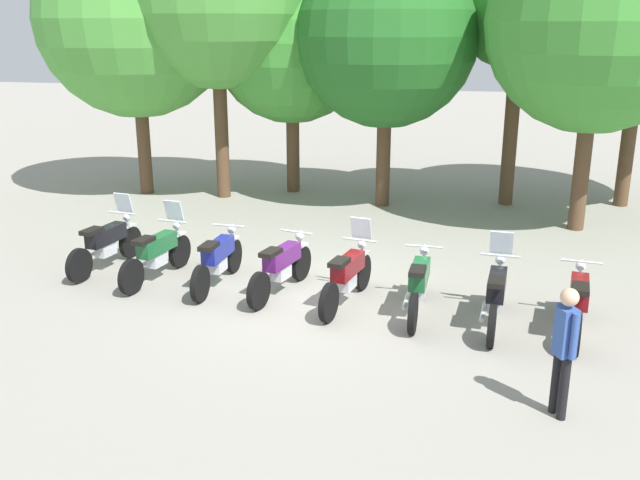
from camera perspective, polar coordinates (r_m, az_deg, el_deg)
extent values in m
plane|color=gray|center=(12.22, -0.51, -4.71)|extent=(80.00, 80.00, 0.00)
cylinder|color=black|center=(14.72, -15.08, -0.16)|extent=(0.20, 0.65, 0.64)
cylinder|color=black|center=(13.57, -18.90, -1.97)|extent=(0.20, 0.65, 0.64)
cube|color=silver|center=(14.63, -15.18, 1.11)|extent=(0.17, 0.37, 0.04)
cube|color=black|center=(14.07, -16.91, 0.39)|extent=(0.40, 0.98, 0.30)
cube|color=silver|center=(14.11, -16.94, -0.72)|extent=(0.28, 0.43, 0.24)
cube|color=black|center=(13.73, -17.99, 0.70)|extent=(0.30, 0.47, 0.08)
cylinder|color=silver|center=(14.56, -15.38, 0.93)|extent=(0.08, 0.23, 0.64)
cylinder|color=silver|center=(14.41, -15.69, 2.11)|extent=(0.62, 0.13, 0.04)
sphere|color=silver|center=(14.54, -15.35, 1.78)|extent=(0.18, 0.18, 0.16)
cylinder|color=silver|center=(14.01, -18.18, -1.22)|extent=(0.18, 0.70, 0.07)
cube|color=silver|center=(14.41, -15.62, 2.94)|extent=(0.38, 0.19, 0.39)
cylinder|color=black|center=(13.91, -11.27, -0.89)|extent=(0.20, 0.65, 0.64)
cylinder|color=black|center=(12.72, -15.02, -2.89)|extent=(0.20, 0.65, 0.64)
cube|color=silver|center=(13.81, -11.35, 0.45)|extent=(0.18, 0.37, 0.04)
cube|color=#1E6033|center=(13.24, -13.04, -0.35)|extent=(0.41, 0.98, 0.30)
cube|color=silver|center=(13.28, -13.08, -1.52)|extent=(0.28, 0.43, 0.24)
cube|color=black|center=(12.87, -14.09, -0.04)|extent=(0.31, 0.47, 0.08)
cylinder|color=silver|center=(13.75, -11.55, 0.25)|extent=(0.09, 0.23, 0.64)
cylinder|color=silver|center=(13.58, -11.83, 1.50)|extent=(0.62, 0.13, 0.04)
sphere|color=silver|center=(13.72, -11.51, 1.15)|extent=(0.18, 0.18, 0.16)
cylinder|color=silver|center=(13.16, -14.37, -2.07)|extent=(0.18, 0.70, 0.07)
cube|color=silver|center=(13.58, -11.75, 2.37)|extent=(0.38, 0.19, 0.39)
cylinder|color=black|center=(13.47, -7.00, -1.28)|extent=(0.12, 0.64, 0.64)
cylinder|color=black|center=(12.13, -9.66, -3.52)|extent=(0.12, 0.64, 0.64)
cube|color=silver|center=(13.37, -7.05, 0.10)|extent=(0.13, 0.36, 0.04)
cube|color=navy|center=(12.73, -8.24, -0.79)|extent=(0.29, 0.96, 0.30)
cube|color=silver|center=(12.77, -8.27, -2.01)|extent=(0.23, 0.41, 0.24)
cube|color=black|center=(12.32, -8.99, -0.50)|extent=(0.26, 0.45, 0.08)
cylinder|color=silver|center=(13.29, -7.19, -0.12)|extent=(0.06, 0.23, 0.64)
cylinder|color=silver|center=(13.12, -7.39, 1.17)|extent=(0.62, 0.06, 0.04)
sphere|color=silver|center=(13.27, -7.16, 0.82)|extent=(0.17, 0.17, 0.16)
cylinder|color=silver|center=(12.59, -9.46, -2.63)|extent=(0.09, 0.70, 0.07)
cylinder|color=black|center=(12.97, -1.54, -1.89)|extent=(0.24, 0.65, 0.64)
cylinder|color=black|center=(11.70, -4.98, -4.12)|extent=(0.24, 0.65, 0.64)
cube|color=silver|center=(12.87, -1.55, -0.45)|extent=(0.20, 0.38, 0.04)
cube|color=#59196B|center=(12.25, -3.08, -1.34)|extent=(0.46, 0.98, 0.30)
cube|color=silver|center=(12.30, -3.17, -2.59)|extent=(0.30, 0.44, 0.24)
cube|color=black|center=(11.86, -4.01, -1.02)|extent=(0.33, 0.48, 0.08)
cylinder|color=silver|center=(12.80, -1.73, -0.67)|extent=(0.10, 0.23, 0.64)
cylinder|color=silver|center=(12.62, -1.93, 0.66)|extent=(0.61, 0.17, 0.04)
sphere|color=silver|center=(12.77, -1.66, 0.30)|extent=(0.19, 0.19, 0.16)
cylinder|color=silver|center=(12.15, -4.51, -3.18)|extent=(0.22, 0.70, 0.07)
cylinder|color=black|center=(12.53, 3.46, -2.61)|extent=(0.22, 0.65, 0.64)
cylinder|color=black|center=(11.18, 0.72, -5.08)|extent=(0.22, 0.65, 0.64)
cube|color=silver|center=(12.42, 3.49, -1.14)|extent=(0.19, 0.38, 0.04)
cube|color=maroon|center=(11.77, 2.28, -2.11)|extent=(0.43, 0.98, 0.30)
cube|color=silver|center=(11.82, 2.18, -3.42)|extent=(0.29, 0.43, 0.24)
cube|color=black|center=(11.36, 1.56, -1.81)|extent=(0.32, 0.48, 0.08)
cylinder|color=silver|center=(12.35, 3.34, -1.37)|extent=(0.09, 0.23, 0.64)
cylinder|color=silver|center=(12.16, 3.22, 0.01)|extent=(0.62, 0.15, 0.04)
sphere|color=silver|center=(12.32, 3.42, -0.36)|extent=(0.19, 0.19, 0.16)
cylinder|color=silver|center=(11.64, 0.90, -4.06)|extent=(0.20, 0.70, 0.07)
cube|color=silver|center=(12.16, 3.34, 0.98)|extent=(0.38, 0.20, 0.39)
cylinder|color=black|center=(12.31, 8.35, -3.14)|extent=(0.11, 0.64, 0.64)
cylinder|color=black|center=(10.87, 7.53, -5.91)|extent=(0.11, 0.64, 0.64)
cube|color=silver|center=(12.19, 8.41, -1.64)|extent=(0.13, 0.36, 0.04)
cube|color=#1E6033|center=(11.51, 8.06, -2.73)|extent=(0.28, 0.95, 0.30)
cube|color=silver|center=(11.56, 7.98, -4.07)|extent=(0.23, 0.40, 0.24)
cube|color=black|center=(11.07, 7.88, -2.49)|extent=(0.25, 0.44, 0.08)
cylinder|color=silver|center=(12.12, 8.37, -1.89)|extent=(0.05, 0.23, 0.64)
cylinder|color=silver|center=(11.93, 8.39, -0.51)|extent=(0.62, 0.05, 0.04)
sphere|color=silver|center=(12.09, 8.43, -0.87)|extent=(0.16, 0.16, 0.16)
cylinder|color=silver|center=(11.31, 7.00, -4.83)|extent=(0.08, 0.70, 0.07)
cylinder|color=black|center=(12.08, 14.20, -3.89)|extent=(0.15, 0.65, 0.64)
cylinder|color=black|center=(10.64, 13.72, -6.78)|extent=(0.15, 0.65, 0.64)
cube|color=silver|center=(11.97, 14.32, -2.37)|extent=(0.15, 0.37, 0.04)
cube|color=black|center=(11.28, 14.12, -3.51)|extent=(0.33, 0.97, 0.30)
cube|color=silver|center=(11.33, 14.00, -4.87)|extent=(0.25, 0.42, 0.24)
cube|color=black|center=(10.84, 14.06, -3.29)|extent=(0.27, 0.46, 0.08)
cylinder|color=silver|center=(11.89, 14.29, -2.63)|extent=(0.07, 0.23, 0.64)
cylinder|color=silver|center=(11.70, 14.38, -1.22)|extent=(0.62, 0.08, 0.04)
sphere|color=silver|center=(11.86, 14.37, -1.59)|extent=(0.17, 0.17, 0.16)
cylinder|color=silver|center=(11.08, 13.06, -5.65)|extent=(0.12, 0.70, 0.07)
cube|color=silver|center=(11.70, 14.47, -0.21)|extent=(0.37, 0.16, 0.39)
cylinder|color=black|center=(12.17, 20.08, -4.29)|extent=(0.18, 0.65, 0.64)
cylinder|color=black|center=(10.73, 20.03, -7.17)|extent=(0.18, 0.65, 0.64)
cube|color=silver|center=(12.05, 20.24, -2.78)|extent=(0.16, 0.37, 0.04)
cube|color=maroon|center=(11.37, 20.24, -3.92)|extent=(0.37, 0.97, 0.30)
cube|color=silver|center=(11.42, 20.10, -5.27)|extent=(0.27, 0.42, 0.24)
cube|color=black|center=(10.93, 20.33, -3.70)|extent=(0.29, 0.47, 0.08)
cylinder|color=silver|center=(11.98, 20.23, -3.03)|extent=(0.08, 0.23, 0.64)
cylinder|color=silver|center=(11.79, 20.40, -1.65)|extent=(0.62, 0.11, 0.04)
sphere|color=silver|center=(11.95, 20.34, -2.00)|extent=(0.18, 0.18, 0.16)
cylinder|color=silver|center=(11.16, 19.24, -6.04)|extent=(0.15, 0.70, 0.07)
cylinder|color=black|center=(9.01, 19.12, -11.32)|extent=(0.15, 0.15, 0.80)
cylinder|color=black|center=(9.13, 18.52, -10.86)|extent=(0.15, 0.15, 0.80)
cube|color=#33519E|center=(8.77, 19.26, -7.05)|extent=(0.28, 0.29, 0.60)
cylinder|color=#33519E|center=(8.65, 19.86, -7.36)|extent=(0.11, 0.11, 0.57)
cylinder|color=#33519E|center=(8.88, 18.69, -6.57)|extent=(0.11, 0.11, 0.57)
sphere|color=#DBAD89|center=(8.61, 19.54, -4.38)|extent=(0.29, 0.29, 0.22)
cylinder|color=brown|center=(20.11, -14.07, 7.71)|extent=(0.36, 0.36, 2.86)
sphere|color=#4C9E3D|center=(19.86, -14.76, 16.92)|extent=(5.12, 5.12, 5.12)
cylinder|color=brown|center=(19.19, -7.97, 8.80)|extent=(0.36, 0.36, 3.63)
cylinder|color=brown|center=(19.77, -2.20, 7.62)|extent=(0.36, 0.36, 2.57)
sphere|color=#3D8E33|center=(19.51, -2.30, 15.74)|extent=(4.31, 4.31, 4.31)
cylinder|color=brown|center=(18.22, 5.15, 6.95)|extent=(0.36, 0.36, 2.69)
sphere|color=#236623|center=(17.94, 5.41, 16.14)|extent=(4.48, 4.48, 4.48)
cylinder|color=brown|center=(18.81, 15.18, 8.64)|extent=(0.36, 0.36, 3.92)
cylinder|color=brown|center=(16.97, 20.42, 5.59)|extent=(0.36, 0.36, 2.92)
sphere|color=#3D8E33|center=(16.69, 21.57, 16.12)|extent=(4.74, 4.74, 4.74)
cylinder|color=brown|center=(19.70, 23.61, 6.96)|extent=(0.36, 0.36, 3.10)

